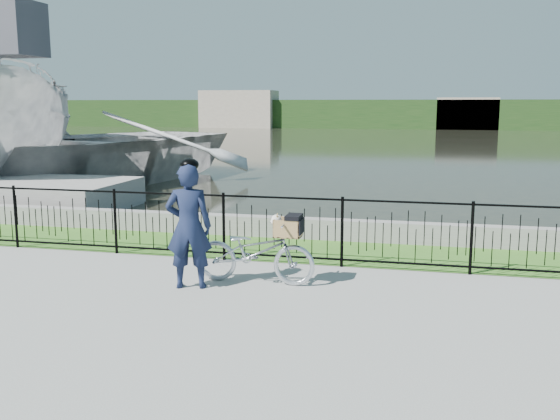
% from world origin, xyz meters
% --- Properties ---
extents(ground, '(120.00, 120.00, 0.00)m').
position_xyz_m(ground, '(0.00, 0.00, 0.00)').
color(ground, gray).
rests_on(ground, ground).
extents(grass_strip, '(60.00, 2.00, 0.01)m').
position_xyz_m(grass_strip, '(0.00, 2.60, 0.00)').
color(grass_strip, '#3D7023').
rests_on(grass_strip, ground).
extents(water, '(120.00, 120.00, 0.00)m').
position_xyz_m(water, '(0.00, 33.00, 0.00)').
color(water, '#27281E').
rests_on(water, ground).
extents(quay_wall, '(60.00, 0.30, 0.40)m').
position_xyz_m(quay_wall, '(0.00, 3.60, 0.20)').
color(quay_wall, gray).
rests_on(quay_wall, ground).
extents(fence, '(14.00, 0.06, 1.15)m').
position_xyz_m(fence, '(0.00, 1.60, 0.58)').
color(fence, black).
rests_on(fence, ground).
extents(far_treeline, '(120.00, 6.00, 3.00)m').
position_xyz_m(far_treeline, '(0.00, 60.00, 1.50)').
color(far_treeline, '#234018').
rests_on(far_treeline, ground).
extents(far_building_left, '(8.00, 4.00, 4.00)m').
position_xyz_m(far_building_left, '(-18.00, 58.00, 2.00)').
color(far_building_left, '#A39683').
rests_on(far_building_left, ground).
extents(far_building_right, '(6.00, 3.00, 3.20)m').
position_xyz_m(far_building_right, '(6.00, 58.50, 1.60)').
color(far_building_right, '#A39683').
rests_on(far_building_right, ground).
extents(bicycle_rig, '(1.79, 0.62, 1.06)m').
position_xyz_m(bicycle_rig, '(-0.10, 0.40, 0.48)').
color(bicycle_rig, silver).
rests_on(bicycle_rig, ground).
extents(cyclist, '(0.74, 0.57, 1.86)m').
position_xyz_m(cyclist, '(-0.97, -0.04, 0.92)').
color(cyclist, '#141C37').
rests_on(cyclist, ground).
extents(boat_near, '(7.76, 10.45, 5.60)m').
position_xyz_m(boat_near, '(-10.24, 8.60, 2.01)').
color(boat_near, '#BAB9B9').
rests_on(boat_near, water).
extents(boat_far, '(11.43, 13.56, 2.40)m').
position_xyz_m(boat_far, '(-8.78, 10.13, 1.20)').
color(boat_far, '#BAB9B9').
rests_on(boat_far, water).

